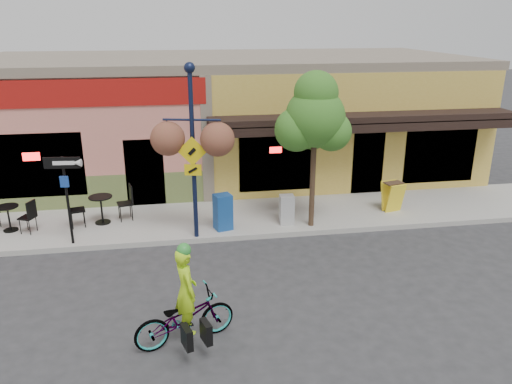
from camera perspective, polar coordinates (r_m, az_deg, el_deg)
ground at (r=13.50m, az=-0.01°, el=-6.33°), size 90.00×90.00×0.00m
sidewalk at (r=15.28m, az=-1.22°, el=-2.89°), size 24.00×3.00×0.15m
curb at (r=13.96m, az=-0.38°, el=-5.09°), size 24.00×0.12×0.15m
building at (r=19.95m, az=-3.53°, el=8.83°), size 18.20×8.20×4.50m
bicycle at (r=9.73m, az=-8.15°, el=-14.05°), size 2.06×1.23×1.02m
cyclist_rider at (r=9.55m, az=-7.94°, el=-12.38°), size 0.57×0.70×1.68m
lamp_post at (r=13.11m, az=-7.20°, el=4.34°), size 1.59×0.91×4.68m
one_way_sign at (r=13.83m, az=-20.72°, el=-0.97°), size 0.93×0.29×2.39m
cafe_set_left at (r=15.60m, az=-26.45°, el=-2.34°), size 1.78×1.35×0.96m
cafe_set_right at (r=15.16m, az=-17.27°, el=-1.51°), size 1.95×1.29×1.07m
newspaper_box_blue at (r=14.10m, az=-3.80°, el=-2.29°), size 0.56×0.53×1.03m
newspaper_box_grey at (r=14.51m, az=3.53°, el=-2.01°), size 0.42×0.38×0.86m
street_tree at (r=13.89m, az=6.62°, el=4.72°), size 1.98×1.98×4.46m
sandwich_board at (r=15.87m, az=15.69°, el=-0.69°), size 0.64×0.53×0.94m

